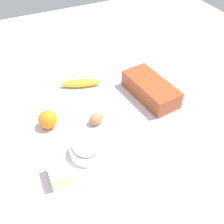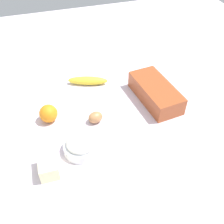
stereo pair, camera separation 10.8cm
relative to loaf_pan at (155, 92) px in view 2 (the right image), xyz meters
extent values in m
cube|color=silver|center=(0.06, -0.22, -0.05)|extent=(2.40, 2.40, 0.02)
cube|color=#9E4723|center=(0.00, 0.00, 0.00)|extent=(0.29, 0.16, 0.08)
cube|color=black|center=(0.00, 0.00, 0.00)|extent=(0.28, 0.15, 0.07)
cylinder|color=white|center=(0.19, -0.38, -0.02)|extent=(0.13, 0.13, 0.03)
torus|color=white|center=(0.19, -0.38, -0.01)|extent=(0.13, 0.13, 0.01)
ellipsoid|color=white|center=(0.19, -0.38, 0.00)|extent=(0.11, 0.11, 0.04)
ellipsoid|color=yellow|center=(-0.20, -0.26, -0.02)|extent=(0.10, 0.19, 0.04)
sphere|color=orange|center=(-0.01, -0.47, 0.00)|extent=(0.07, 0.07, 0.07)
cube|color=#F4EDB2|center=(0.24, -0.51, -0.01)|extent=(0.09, 0.07, 0.06)
ellipsoid|color=#B97D4B|center=(0.06, -0.29, -0.02)|extent=(0.06, 0.07, 0.05)
camera|label=1|loc=(0.77, -0.56, 0.74)|focal=42.31mm
camera|label=2|loc=(0.81, -0.46, 0.74)|focal=42.31mm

